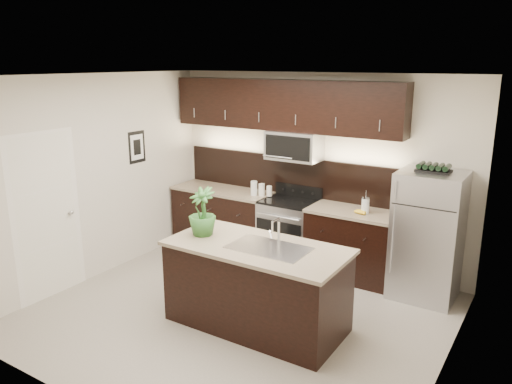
% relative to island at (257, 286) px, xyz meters
% --- Properties ---
extents(ground, '(4.50, 4.50, 0.00)m').
position_rel_island_xyz_m(ground, '(-0.31, 0.08, -0.47)').
color(ground, gray).
rests_on(ground, ground).
extents(room_walls, '(4.52, 4.02, 2.71)m').
position_rel_island_xyz_m(room_walls, '(-0.42, 0.04, 1.22)').
color(room_walls, beige).
rests_on(room_walls, ground).
extents(counter_run, '(3.51, 0.65, 0.94)m').
position_rel_island_xyz_m(counter_run, '(-0.77, 1.77, -0.00)').
color(counter_run, black).
rests_on(counter_run, ground).
extents(upper_fixtures, '(3.49, 0.40, 1.66)m').
position_rel_island_xyz_m(upper_fixtures, '(-0.74, 1.92, 1.67)').
color(upper_fixtures, black).
rests_on(upper_fixtures, counter_run).
extents(island, '(1.96, 0.96, 0.94)m').
position_rel_island_xyz_m(island, '(0.00, 0.00, 0.00)').
color(island, black).
rests_on(island, ground).
extents(sink_faucet, '(0.84, 0.50, 0.28)m').
position_rel_island_xyz_m(sink_faucet, '(0.15, 0.01, 0.48)').
color(sink_faucet, silver).
rests_on(sink_faucet, island).
extents(refrigerator, '(0.76, 0.69, 1.58)m').
position_rel_island_xyz_m(refrigerator, '(1.38, 1.71, 0.32)').
color(refrigerator, '#B2B2B7').
rests_on(refrigerator, ground).
extents(wine_rack, '(0.39, 0.24, 0.10)m').
position_rel_island_xyz_m(wine_rack, '(1.38, 1.71, 1.16)').
color(wine_rack, black).
rests_on(wine_rack, refrigerator).
extents(plant, '(0.33, 0.33, 0.55)m').
position_rel_island_xyz_m(plant, '(-0.70, -0.04, 0.74)').
color(plant, '#2E6327').
rests_on(plant, island).
extents(canisters, '(0.30, 0.16, 0.21)m').
position_rel_island_xyz_m(canisters, '(-1.05, 1.75, 0.56)').
color(canisters, silver).
rests_on(canisters, counter_run).
extents(french_press, '(0.10, 0.10, 0.30)m').
position_rel_island_xyz_m(french_press, '(0.57, 1.72, 0.58)').
color(french_press, silver).
rests_on(french_press, counter_run).
extents(bananas, '(0.19, 0.17, 0.05)m').
position_rel_island_xyz_m(bananas, '(0.49, 1.69, 0.49)').
color(bananas, yellow).
rests_on(bananas, counter_run).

